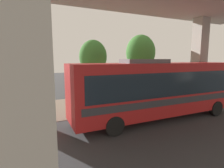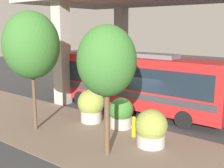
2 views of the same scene
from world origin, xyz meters
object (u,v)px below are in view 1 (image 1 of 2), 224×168
(planter_front, at_px, (124,98))
(planter_back, at_px, (89,98))
(street_tree_near, at_px, (141,53))
(street_tree_far, at_px, (93,57))
(planter_middle, at_px, (142,93))
(bus, at_px, (159,87))
(fire_hydrant, at_px, (105,101))

(planter_front, relative_size, planter_back, 0.95)
(street_tree_near, xyz_separation_m, street_tree_far, (-0.04, -4.88, -0.44))
(planter_middle, xyz_separation_m, street_tree_near, (-2.71, 1.53, 3.46))
(bus, xyz_separation_m, street_tree_far, (-6.05, -2.31, 1.94))
(planter_front, height_order, planter_middle, planter_middle)
(fire_hydrant, distance_m, planter_middle, 3.24)
(planter_front, relative_size, street_tree_near, 0.27)
(bus, relative_size, planter_front, 6.84)
(planter_back, height_order, street_tree_far, street_tree_far)
(planter_back, relative_size, street_tree_far, 0.32)
(street_tree_far, bearing_deg, bus, 20.90)
(fire_hydrant, distance_m, street_tree_far, 4.15)
(street_tree_near, bearing_deg, street_tree_far, -90.53)
(bus, distance_m, planter_front, 3.36)
(street_tree_near, height_order, street_tree_far, street_tree_near)
(bus, xyz_separation_m, planter_middle, (-3.30, 1.03, -1.09))
(planter_middle, distance_m, street_tree_far, 5.28)
(planter_back, xyz_separation_m, street_tree_far, (-1.91, 1.04, 3.16))
(bus, xyz_separation_m, planter_back, (-4.15, -3.35, -1.22))
(planter_middle, xyz_separation_m, planter_back, (-0.84, -4.38, -0.14))
(bus, distance_m, planter_back, 5.47)
(bus, distance_m, fire_hydrant, 4.57)
(street_tree_far, bearing_deg, planter_middle, 50.53)
(bus, xyz_separation_m, fire_hydrant, (-3.74, -2.15, -1.51))
(planter_middle, relative_size, street_tree_far, 0.35)
(planter_back, bearing_deg, planter_front, 65.32)
(bus, relative_size, street_tree_far, 2.06)
(fire_hydrant, bearing_deg, street_tree_far, -176.05)
(bus, relative_size, planter_middle, 5.89)
(fire_hydrant, relative_size, planter_middle, 0.56)
(planter_front, relative_size, planter_middle, 0.86)
(planter_front, height_order, planter_back, planter_back)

